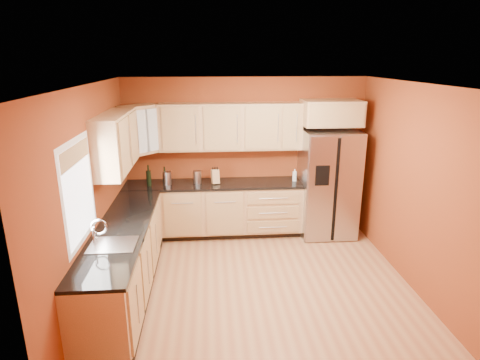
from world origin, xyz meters
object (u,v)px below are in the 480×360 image
at_px(refrigerator, 328,183).
at_px(soap_dispenser, 295,175).
at_px(wine_bottle_a, 149,175).
at_px(canister_left, 167,178).
at_px(knife_block, 215,177).

distance_m(refrigerator, soap_dispenser, 0.57).
bearing_deg(wine_bottle_a, soap_dispenser, 1.72).
height_order(refrigerator, canister_left, refrigerator).
bearing_deg(knife_block, canister_left, 167.35).
bearing_deg(wine_bottle_a, refrigerator, -0.21).
bearing_deg(refrigerator, canister_left, 179.01).
distance_m(wine_bottle_a, soap_dispenser, 2.39).
distance_m(canister_left, wine_bottle_a, 0.30).
relative_size(refrigerator, wine_bottle_a, 5.20).
xyz_separation_m(refrigerator, soap_dispenser, (-0.55, 0.08, 0.13)).
relative_size(canister_left, knife_block, 0.93).
distance_m(canister_left, knife_block, 0.78).
bearing_deg(wine_bottle_a, canister_left, 6.95).
distance_m(refrigerator, canister_left, 2.65).
relative_size(canister_left, soap_dispenser, 1.06).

